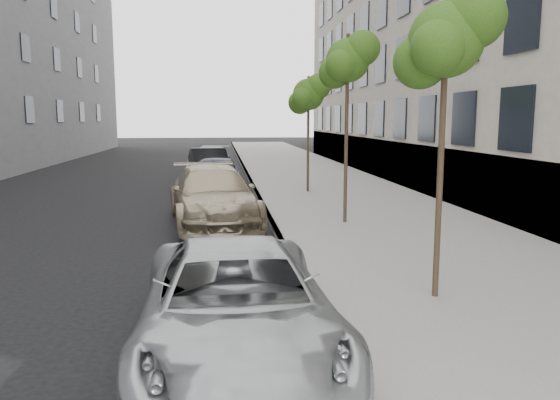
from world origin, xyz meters
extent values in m
plane|color=black|center=(0.00, 0.00, 0.00)|extent=(160.00, 160.00, 0.00)
cube|color=gray|center=(4.30, 24.00, 0.07)|extent=(6.40, 72.00, 0.14)
cube|color=#9E9B93|center=(1.18, 24.00, 0.07)|extent=(0.15, 72.00, 0.14)
cylinder|color=#38281C|center=(3.20, 1.50, 2.52)|extent=(0.10, 0.10, 4.77)
sphere|color=#265415|center=(3.20, 1.50, 4.21)|extent=(1.15, 1.15, 1.15)
sphere|color=#265415|center=(3.55, 1.30, 4.51)|extent=(0.92, 0.92, 0.92)
sphere|color=#265415|center=(2.90, 1.75, 3.91)|extent=(0.86, 0.86, 0.86)
cylinder|color=#38281C|center=(3.20, 8.00, 2.70)|extent=(0.10, 0.10, 5.12)
sphere|color=#265415|center=(3.20, 8.00, 4.56)|extent=(1.18, 1.18, 1.18)
sphere|color=#265415|center=(3.55, 7.80, 4.86)|extent=(0.94, 0.94, 0.94)
sphere|color=#265415|center=(2.90, 8.25, 4.26)|extent=(0.88, 0.88, 0.88)
cylinder|color=#38281C|center=(3.20, 14.50, 2.39)|extent=(0.10, 0.10, 4.49)
sphere|color=#265415|center=(3.20, 14.50, 3.93)|extent=(1.23, 1.23, 1.23)
sphere|color=#265415|center=(3.55, 14.30, 4.23)|extent=(0.98, 0.98, 0.98)
sphere|color=#265415|center=(2.90, 14.75, 3.63)|extent=(0.92, 0.92, 0.92)
imported|color=#ACAEB0|center=(-0.10, -0.24, 0.72)|extent=(2.52, 5.21, 1.43)
imported|color=tan|center=(-0.49, 8.84, 0.82)|extent=(2.96, 5.88, 1.64)
imported|color=#101837|center=(-0.45, 14.55, 0.78)|extent=(2.23, 4.72, 1.56)
imported|color=black|center=(-0.78, 20.09, 0.78)|extent=(2.32, 4.93, 1.56)
imported|color=#989C9F|center=(-0.83, 25.47, 0.70)|extent=(2.67, 5.06, 1.40)
camera|label=1|loc=(-0.28, -6.78, 3.03)|focal=35.00mm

